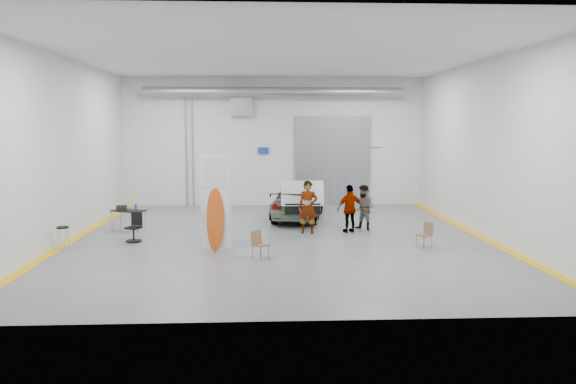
{
  "coord_description": "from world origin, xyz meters",
  "views": [
    {
      "loc": [
        -0.61,
        -18.5,
        3.77
      ],
      "look_at": [
        0.31,
        0.63,
        1.5
      ],
      "focal_mm": 35.0,
      "sensor_mm": 36.0,
      "label": 1
    }
  ],
  "objects_px": {
    "person_a": "(308,207)",
    "person_b": "(364,208)",
    "sedan_car": "(298,202)",
    "folding_chair_near": "(261,251)",
    "surfboard_display": "(216,210)",
    "person_c": "(350,209)",
    "folding_chair_far": "(424,240)",
    "work_table": "(127,210)",
    "office_chair": "(134,229)",
    "shop_stool": "(63,239)"
  },
  "relations": [
    {
      "from": "person_a",
      "to": "folding_chair_near",
      "type": "distance_m",
      "value": 4.18
    },
    {
      "from": "sedan_car",
      "to": "person_a",
      "type": "height_order",
      "value": "person_a"
    },
    {
      "from": "office_chair",
      "to": "work_table",
      "type": "bearing_deg",
      "value": 131.38
    },
    {
      "from": "person_c",
      "to": "person_b",
      "type": "bearing_deg",
      "value": -162.87
    },
    {
      "from": "surfboard_display",
      "to": "folding_chair_near",
      "type": "xyz_separation_m",
      "value": [
        1.34,
        -1.12,
        -1.01
      ]
    },
    {
      "from": "person_b",
      "to": "folding_chair_near",
      "type": "height_order",
      "value": "person_b"
    },
    {
      "from": "folding_chair_far",
      "to": "person_c",
      "type": "bearing_deg",
      "value": -171.87
    },
    {
      "from": "person_a",
      "to": "person_b",
      "type": "xyz_separation_m",
      "value": [
        2.1,
        0.54,
        -0.11
      ]
    },
    {
      "from": "folding_chair_near",
      "to": "work_table",
      "type": "relative_size",
      "value": 0.61
    },
    {
      "from": "sedan_car",
      "to": "work_table",
      "type": "height_order",
      "value": "sedan_car"
    },
    {
      "from": "person_c",
      "to": "office_chair",
      "type": "distance_m",
      "value": 7.42
    },
    {
      "from": "person_b",
      "to": "work_table",
      "type": "height_order",
      "value": "person_b"
    },
    {
      "from": "person_b",
      "to": "work_table",
      "type": "xyz_separation_m",
      "value": [
        -8.59,
        0.32,
        -0.08
      ]
    },
    {
      "from": "person_a",
      "to": "shop_stool",
      "type": "xyz_separation_m",
      "value": [
        -7.64,
        -2.38,
        -0.57
      ]
    },
    {
      "from": "folding_chair_far",
      "to": "shop_stool",
      "type": "bearing_deg",
      "value": -117.7
    },
    {
      "from": "folding_chair_far",
      "to": "surfboard_display",
      "type": "bearing_deg",
      "value": -115.9
    },
    {
      "from": "folding_chair_near",
      "to": "folding_chair_far",
      "type": "bearing_deg",
      "value": -29.88
    },
    {
      "from": "sedan_car",
      "to": "folding_chair_near",
      "type": "height_order",
      "value": "sedan_car"
    },
    {
      "from": "person_b",
      "to": "folding_chair_near",
      "type": "xyz_separation_m",
      "value": [
        -3.76,
        -4.32,
        -0.57
      ]
    },
    {
      "from": "person_a",
      "to": "person_c",
      "type": "xyz_separation_m",
      "value": [
        1.5,
        0.13,
        -0.08
      ]
    },
    {
      "from": "sedan_car",
      "to": "office_chair",
      "type": "xyz_separation_m",
      "value": [
        -5.66,
        -4.29,
        -0.26
      ]
    },
    {
      "from": "sedan_car",
      "to": "folding_chair_far",
      "type": "relative_size",
      "value": 5.83
    },
    {
      "from": "sedan_car",
      "to": "office_chair",
      "type": "relative_size",
      "value": 4.91
    },
    {
      "from": "surfboard_display",
      "to": "sedan_car",
      "type": "bearing_deg",
      "value": 68.8
    },
    {
      "from": "sedan_car",
      "to": "surfboard_display",
      "type": "bearing_deg",
      "value": 74.03
    },
    {
      "from": "work_table",
      "to": "person_c",
      "type": "bearing_deg",
      "value": -5.29
    },
    {
      "from": "person_c",
      "to": "work_table",
      "type": "distance_m",
      "value": 8.03
    },
    {
      "from": "sedan_car",
      "to": "person_b",
      "type": "xyz_separation_m",
      "value": [
        2.23,
        -2.63,
        0.15
      ]
    },
    {
      "from": "folding_chair_near",
      "to": "office_chair",
      "type": "distance_m",
      "value": 4.92
    },
    {
      "from": "person_b",
      "to": "shop_stool",
      "type": "bearing_deg",
      "value": -121.4
    },
    {
      "from": "surfboard_display",
      "to": "shop_stool",
      "type": "distance_m",
      "value": 4.73
    },
    {
      "from": "sedan_car",
      "to": "person_c",
      "type": "xyz_separation_m",
      "value": [
        1.64,
        -3.04,
        0.18
      ]
    },
    {
      "from": "surfboard_display",
      "to": "person_c",
      "type": "bearing_deg",
      "value": 36.7
    },
    {
      "from": "sedan_car",
      "to": "folding_chair_far",
      "type": "xyz_separation_m",
      "value": [
        3.52,
        -5.74,
        -0.43
      ]
    },
    {
      "from": "surfboard_display",
      "to": "shop_stool",
      "type": "relative_size",
      "value": 4.19
    },
    {
      "from": "person_b",
      "to": "work_table",
      "type": "bearing_deg",
      "value": -140.29
    },
    {
      "from": "sedan_car",
      "to": "shop_stool",
      "type": "relative_size",
      "value": 6.27
    },
    {
      "from": "shop_stool",
      "to": "office_chair",
      "type": "distance_m",
      "value": 2.23
    },
    {
      "from": "person_c",
      "to": "folding_chair_far",
      "type": "height_order",
      "value": "person_c"
    },
    {
      "from": "shop_stool",
      "to": "work_table",
      "type": "xyz_separation_m",
      "value": [
        1.15,
        3.25,
        0.37
      ]
    },
    {
      "from": "folding_chair_near",
      "to": "shop_stool",
      "type": "distance_m",
      "value": 6.14
    },
    {
      "from": "person_a",
      "to": "person_b",
      "type": "height_order",
      "value": "person_a"
    },
    {
      "from": "surfboard_display",
      "to": "folding_chair_far",
      "type": "xyz_separation_m",
      "value": [
        6.38,
        0.09,
        -1.01
      ]
    },
    {
      "from": "person_a",
      "to": "work_table",
      "type": "height_order",
      "value": "person_a"
    },
    {
      "from": "person_c",
      "to": "folding_chair_near",
      "type": "distance_m",
      "value": 5.06
    },
    {
      "from": "person_b",
      "to": "folding_chair_far",
      "type": "relative_size",
      "value": 2.06
    },
    {
      "from": "surfboard_display",
      "to": "folding_chair_far",
      "type": "bearing_deg",
      "value": 5.74
    },
    {
      "from": "surfboard_display",
      "to": "person_a",
      "type": "bearing_deg",
      "value": 46.54
    },
    {
      "from": "folding_chair_near",
      "to": "person_a",
      "type": "bearing_deg",
      "value": 22.93
    },
    {
      "from": "shop_stool",
      "to": "folding_chair_far",
      "type": "bearing_deg",
      "value": -0.98
    }
  ]
}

